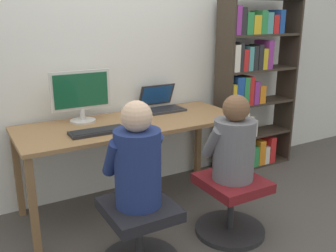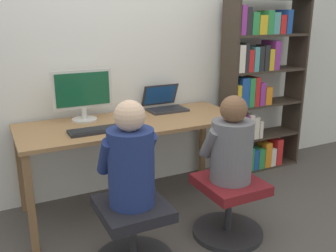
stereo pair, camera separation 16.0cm
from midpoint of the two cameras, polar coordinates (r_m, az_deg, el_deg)
name	(u,v)px [view 1 (the left image)]	position (r m, az deg, el deg)	size (l,w,h in m)	color
ground_plane	(153,224)	(3.01, -3.81, -14.72)	(14.00, 14.00, 0.00)	#4C4742
wall_back	(110,47)	(3.29, -10.26, 11.78)	(10.00, 0.05, 2.60)	silver
desk	(132,131)	(3.03, -6.97, -0.71)	(1.79, 0.70, 0.74)	olive
desktop_monitor	(81,95)	(3.03, -14.57, 4.52)	(0.48, 0.20, 0.41)	beige
laptop	(162,105)	(3.36, -2.30, 3.26)	(0.34, 0.31, 0.22)	#2D2D30
keyboard	(98,131)	(2.76, -12.29, -0.82)	(0.41, 0.15, 0.03)	#232326
computer_mouse_by_keyboard	(132,126)	(2.83, -7.11, 0.04)	(0.07, 0.12, 0.04)	black
office_chair_left	(139,232)	(2.48, -6.30, -15.78)	(0.52, 0.52, 0.44)	#262628
office_chair_right	(231,203)	(2.82, 7.95, -11.58)	(0.52, 0.52, 0.44)	#262628
person_at_monitor	(137,161)	(2.26, -6.73, -5.27)	(0.35, 0.31, 0.66)	navy
person_at_laptop	(234,143)	(2.64, 8.29, -2.67)	(0.36, 0.30, 0.61)	slate
bookshelf	(250,91)	(3.85, 11.28, 5.32)	(0.88, 0.27, 1.72)	#382D23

